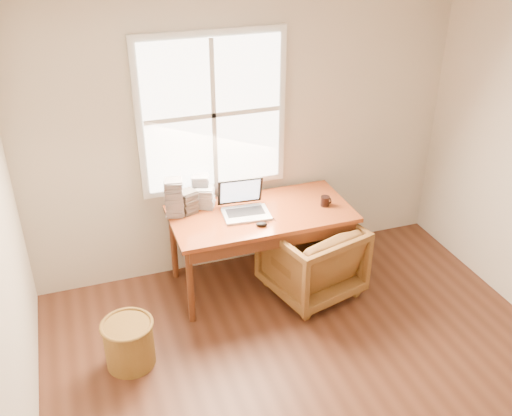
{
  "coord_description": "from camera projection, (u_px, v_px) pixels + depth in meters",
  "views": [
    {
      "loc": [
        -1.47,
        -2.33,
        3.21
      ],
      "look_at": [
        -0.1,
        1.65,
        0.88
      ],
      "focal_mm": 40.0,
      "sensor_mm": 36.0,
      "label": 1
    }
  ],
  "objects": [
    {
      "name": "cd_stack_d",
      "position": [
        206.0,
        198.0,
        5.06
      ],
      "size": [
        0.19,
        0.18,
        0.19
      ],
      "primitive_type": "cube",
      "rotation": [
        0.0,
        0.0,
        -0.43
      ],
      "color": "silver",
      "rests_on": "desk"
    },
    {
      "name": "mouse",
      "position": [
        262.0,
        224.0,
        4.8
      ],
      "size": [
        0.11,
        0.08,
        0.03
      ],
      "primitive_type": "ellipsoid",
      "rotation": [
        0.0,
        0.0,
        -0.28
      ],
      "color": "black",
      "rests_on": "desk"
    },
    {
      "name": "cd_stack_b",
      "position": [
        188.0,
        201.0,
        4.97
      ],
      "size": [
        0.17,
        0.16,
        0.21
      ],
      "primitive_type": "cube",
      "rotation": [
        0.0,
        0.0,
        0.41
      ],
      "color": "#242328",
      "rests_on": "desk"
    },
    {
      "name": "laptop",
      "position": [
        246.0,
        199.0,
        4.89
      ],
      "size": [
        0.46,
        0.48,
        0.32
      ],
      "primitive_type": null,
      "rotation": [
        0.0,
        0.0,
        -0.08
      ],
      "color": "#B9BDC1",
      "rests_on": "desk"
    },
    {
      "name": "coffee_mug",
      "position": [
        325.0,
        201.0,
        5.1
      ],
      "size": [
        0.1,
        0.1,
        0.09
      ],
      "primitive_type": "cylinder",
      "rotation": [
        0.0,
        0.0,
        -0.29
      ],
      "color": "black",
      "rests_on": "desk"
    },
    {
      "name": "wicker_stool",
      "position": [
        129.0,
        344.0,
        4.36
      ],
      "size": [
        0.47,
        0.47,
        0.38
      ],
      "primitive_type": "cylinder",
      "rotation": [
        0.0,
        0.0,
        -0.28
      ],
      "color": "brown",
      "rests_on": "room_shell"
    },
    {
      "name": "room_shell",
      "position": [
        350.0,
        256.0,
        3.39
      ],
      "size": [
        4.04,
        4.54,
        2.64
      ],
      "color": "#4D2A1A",
      "rests_on": "ground"
    },
    {
      "name": "cd_stack_c",
      "position": [
        174.0,
        198.0,
        4.89
      ],
      "size": [
        0.17,
        0.16,
        0.34
      ],
      "primitive_type": "cube",
      "rotation": [
        0.0,
        0.0,
        -0.2
      ],
      "color": "#AAA8B6",
      "rests_on": "desk"
    },
    {
      "name": "desk",
      "position": [
        261.0,
        214.0,
        5.03
      ],
      "size": [
        1.6,
        0.8,
        0.04
      ],
      "primitive_type": "cube",
      "color": "brown",
      "rests_on": "room_shell"
    },
    {
      "name": "armchair",
      "position": [
        311.0,
        258.0,
        5.1
      ],
      "size": [
        0.92,
        0.93,
        0.7
      ],
      "primitive_type": "imported",
      "rotation": [
        0.0,
        0.0,
        3.4
      ],
      "color": "brown",
      "rests_on": "room_shell"
    },
    {
      "name": "cd_stack_a",
      "position": [
        201.0,
        190.0,
        5.09
      ],
      "size": [
        0.17,
        0.16,
        0.28
      ],
      "primitive_type": "cube",
      "rotation": [
        0.0,
        0.0,
        -0.3
      ],
      "color": "silver",
      "rests_on": "desk"
    }
  ]
}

